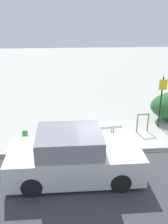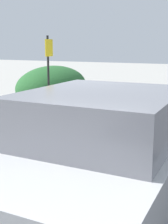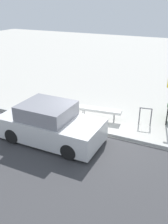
{
  "view_description": "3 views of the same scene",
  "coord_description": "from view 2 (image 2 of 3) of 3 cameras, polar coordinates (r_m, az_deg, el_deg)",
  "views": [
    {
      "loc": [
        -1.68,
        -7.95,
        4.78
      ],
      "look_at": [
        -0.96,
        1.27,
        1.11
      ],
      "focal_mm": 40.0,
      "sensor_mm": 36.0,
      "label": 1
    },
    {
      "loc": [
        -4.92,
        -2.72,
        2.05
      ],
      "look_at": [
        0.88,
        0.13,
        0.65
      ],
      "focal_mm": 50.0,
      "sensor_mm": 36.0,
      "label": 2
    },
    {
      "loc": [
        3.49,
        -8.54,
        5.14
      ],
      "look_at": [
        -0.9,
        0.5,
        0.57
      ],
      "focal_mm": 40.0,
      "sensor_mm": 36.0,
      "label": 3
    }
  ],
  "objects": [
    {
      "name": "ground_plane",
      "position": [
        5.99,
        -2.61,
        -7.85
      ],
      "size": [
        60.0,
        60.0,
        0.0
      ],
      "primitive_type": "plane",
      "color": "#ADAAA3"
    },
    {
      "name": "curb",
      "position": [
        5.96,
        -2.62,
        -7.26
      ],
      "size": [
        60.0,
        0.2,
        0.13
      ],
      "color": "#A8A8A3",
      "rests_on": "ground_plane"
    },
    {
      "name": "bench",
      "position": [
        6.13,
        -14.88,
        -3.17
      ],
      "size": [
        2.13,
        0.65,
        0.53
      ],
      "rotation": [
        0.0,
        0.0,
        0.12
      ],
      "color": "gray",
      "rests_on": "ground_plane"
    },
    {
      "name": "bike_rack",
      "position": [
        7.95,
        -7.14,
        0.86
      ],
      "size": [
        0.55,
        0.14,
        0.83
      ],
      "rotation": [
        0.0,
        0.0,
        0.17
      ],
      "color": "#515156",
      "rests_on": "ground_plane"
    },
    {
      "name": "sign_post",
      "position": [
        8.78,
        -6.49,
        7.76
      ],
      "size": [
        0.36,
        0.08,
        2.3
      ],
      "color": "black",
      "rests_on": "ground_plane"
    },
    {
      "name": "shrub_hedge",
      "position": [
        10.41,
        -5.74,
        4.62
      ],
      "size": [
        3.06,
        1.98,
        1.38
      ],
      "color": "#28602D",
      "rests_on": "ground_plane"
    },
    {
      "name": "parked_car_near",
      "position": [
        3.96,
        4.04,
        -8.06
      ],
      "size": [
        4.04,
        1.92,
        1.52
      ],
      "rotation": [
        0.0,
        0.0,
        0.0
      ],
      "color": "black",
      "rests_on": "ground_plane"
    }
  ]
}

